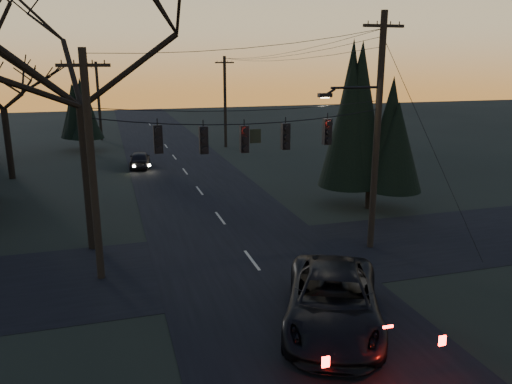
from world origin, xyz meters
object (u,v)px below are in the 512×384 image
object	(u,v)px
bare_tree_left	(76,45)
utility_pole_right	(370,247)
suv_near	(333,301)
evergreen_right	(373,120)
sedan_oncoming_a	(140,160)
utility_pole_far_r	(226,147)
utility_pole_far_l	(102,140)
utility_pole_left	(102,278)

from	to	relation	value
bare_tree_left	utility_pole_right	bearing A→B (deg)	-16.19
suv_near	evergreen_right	bearing A→B (deg)	80.82
utility_pole_right	suv_near	bearing A→B (deg)	-128.25
evergreen_right	sedan_oncoming_a	xyz separation A→B (m)	(-11.54, 14.99, -4.32)
bare_tree_left	utility_pole_far_r	bearing A→B (deg)	64.29
utility_pole_far_r	utility_pole_right	bearing A→B (deg)	-90.00
bare_tree_left	sedan_oncoming_a	size ratio (longest dim) A/B	3.32
utility_pole_right	sedan_oncoming_a	xyz separation A→B (m)	(-8.62, 20.47, 0.64)
utility_pole_far_l	evergreen_right	xyz separation A→B (m)	(14.42, -30.53, 4.96)
utility_pole_far_l	sedan_oncoming_a	xyz separation A→B (m)	(2.88, -15.53, 0.64)
utility_pole_far_r	bare_tree_left	world-z (taller)	bare_tree_left
utility_pole_left	utility_pole_right	bearing A→B (deg)	0.00
utility_pole_far_l	sedan_oncoming_a	bearing A→B (deg)	-79.50
utility_pole_far_r	evergreen_right	world-z (taller)	evergreen_right
utility_pole_right	utility_pole_far_l	world-z (taller)	utility_pole_right
evergreen_right	utility_pole_right	bearing A→B (deg)	-118.06
bare_tree_left	evergreen_right	distance (m)	15.34
suv_near	sedan_oncoming_a	xyz separation A→B (m)	(-4.05, 26.27, -0.22)
evergreen_right	suv_near	xyz separation A→B (m)	(-7.49, -11.28, -4.10)
utility_pole_right	utility_pole_far_l	bearing A→B (deg)	107.72
evergreen_right	sedan_oncoming_a	size ratio (longest dim) A/B	2.34
utility_pole_left	suv_near	size ratio (longest dim) A/B	1.38
utility_pole_far_l	sedan_oncoming_a	distance (m)	15.81
utility_pole_left	utility_pole_far_r	distance (m)	30.27
bare_tree_left	suv_near	distance (m)	14.11
utility_pole_far_l	sedan_oncoming_a	size ratio (longest dim) A/B	2.14
utility_pole_right	utility_pole_far_r	xyz separation A→B (m)	(0.00, 28.00, 0.00)
utility_pole_far_r	sedan_oncoming_a	xyz separation A→B (m)	(-8.62, -7.53, 0.64)
utility_pole_left	utility_pole_far_r	world-z (taller)	same
evergreen_right	sedan_oncoming_a	world-z (taller)	evergreen_right
utility_pole_far_r	bare_tree_left	size ratio (longest dim) A/B	0.69
suv_near	utility_pole_far_r	bearing A→B (deg)	106.71
utility_pole_right	utility_pole_left	world-z (taller)	utility_pole_right
evergreen_right	bare_tree_left	bearing A→B (deg)	-172.13
utility_pole_far_r	evergreen_right	size ratio (longest dim) A/B	0.97
utility_pole_left	utility_pole_far_l	size ratio (longest dim) A/B	1.06
utility_pole_left	evergreen_right	xyz separation A→B (m)	(14.42, 5.47, 4.96)
utility_pole_far_r	evergreen_right	xyz separation A→B (m)	(2.92, -22.53, 4.96)
sedan_oncoming_a	suv_near	bearing A→B (deg)	104.85
utility_pole_right	bare_tree_left	xyz separation A→B (m)	(-11.83, 3.43, 8.67)
utility_pole_far_r	utility_pole_left	bearing A→B (deg)	-112.33
evergreen_right	sedan_oncoming_a	bearing A→B (deg)	127.58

